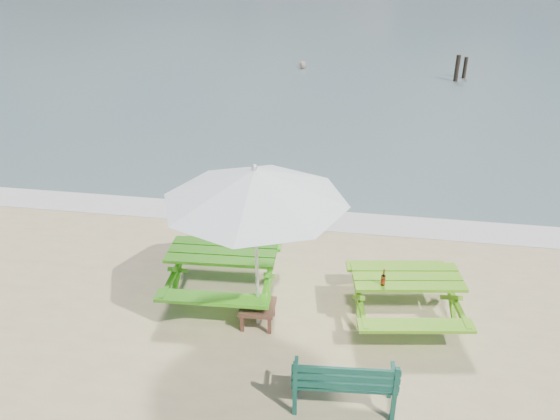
% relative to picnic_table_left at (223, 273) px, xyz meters
% --- Properties ---
extents(foam_strip, '(22.00, 0.90, 0.01)m').
position_rel_picnic_table_left_xyz_m(foam_strip, '(1.27, 2.80, -0.39)').
color(foam_strip, silver).
rests_on(foam_strip, ground).
extents(picnic_table_left, '(1.82, 2.00, 0.82)m').
position_rel_picnic_table_left_xyz_m(picnic_table_left, '(0.00, 0.00, 0.00)').
color(picnic_table_left, '#48B91C').
rests_on(picnic_table_left, ground).
extents(picnic_table_right, '(1.88, 2.03, 0.77)m').
position_rel_picnic_table_left_xyz_m(picnic_table_right, '(2.88, -0.19, -0.02)').
color(picnic_table_right, '#61A819').
rests_on(picnic_table_right, ground).
extents(park_bench, '(1.32, 0.54, 0.79)m').
position_rel_picnic_table_left_xyz_m(park_bench, '(2.07, -2.10, -0.15)').
color(park_bench, '#104537').
rests_on(park_bench, ground).
extents(side_table, '(0.53, 0.53, 0.34)m').
position_rel_picnic_table_left_xyz_m(side_table, '(0.70, -0.68, -0.22)').
color(side_table, brown).
rests_on(side_table, ground).
extents(patio_umbrella, '(2.67, 2.67, 2.56)m').
position_rel_picnic_table_left_xyz_m(patio_umbrella, '(0.70, -0.68, 1.93)').
color(patio_umbrella, silver).
rests_on(patio_umbrella, ground).
extents(beer_bottle, '(0.07, 0.07, 0.26)m').
position_rel_picnic_table_left_xyz_m(beer_bottle, '(2.52, -0.49, 0.46)').
color(beer_bottle, '#924E15').
rests_on(beer_bottle, picnic_table_right).
extents(swimmer, '(0.70, 0.58, 1.65)m').
position_rel_picnic_table_left_xyz_m(swimmer, '(-0.77, 16.81, -0.91)').
color(swimmer, tan).
rests_on(swimmer, ground).
extents(mooring_pilings, '(0.56, 0.76, 1.24)m').
position_rel_picnic_table_left_xyz_m(mooring_pilings, '(5.75, 15.69, -0.02)').
color(mooring_pilings, black).
rests_on(mooring_pilings, ground).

